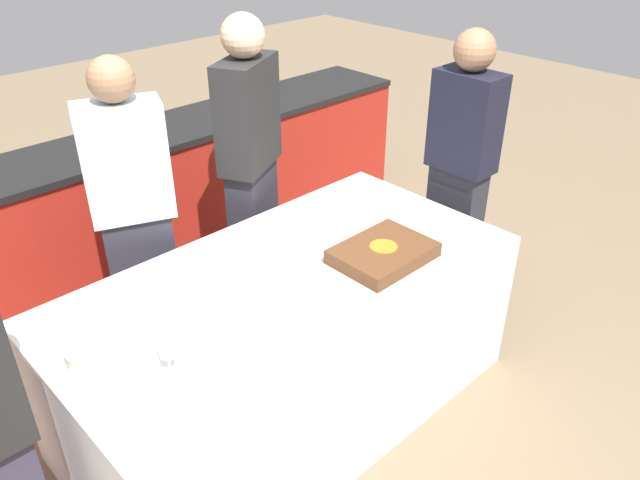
{
  "coord_description": "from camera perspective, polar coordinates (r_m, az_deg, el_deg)",
  "views": [
    {
      "loc": [
        -1.45,
        -1.73,
        2.29
      ],
      "look_at": [
        0.2,
        0.0,
        0.88
      ],
      "focal_mm": 35.0,
      "sensor_mm": 36.0,
      "label": 1
    }
  ],
  "objects": [
    {
      "name": "ground_plane",
      "position": [
        3.22,
        -2.66,
        -14.83
      ],
      "size": [
        14.0,
        14.0,
        0.0
      ],
      "primitive_type": "plane",
      "color": "#7A664C"
    },
    {
      "name": "back_counter",
      "position": [
        4.08,
        -17.88,
        2.29
      ],
      "size": [
        4.4,
        0.58,
        0.92
      ],
      "color": "#A82319",
      "rests_on": "ground_plane"
    },
    {
      "name": "dining_table",
      "position": [
        2.96,
        -2.84,
        -9.54
      ],
      "size": [
        2.07,
        1.06,
        0.78
      ],
      "color": "silver",
      "rests_on": "ground_plane"
    },
    {
      "name": "cake",
      "position": [
        2.82,
        5.79,
        -1.23
      ],
      "size": [
        0.48,
        0.37,
        0.07
      ],
      "color": "#B7B2AD",
      "rests_on": "dining_table"
    },
    {
      "name": "plate_stack",
      "position": [
        2.39,
        -19.88,
        -9.66
      ],
      "size": [
        0.21,
        0.21,
        0.09
      ],
      "color": "white",
      "rests_on": "dining_table"
    },
    {
      "name": "wine_glass",
      "position": [
        2.23,
        -13.89,
        -9.26
      ],
      "size": [
        0.06,
        0.06,
        0.18
      ],
      "color": "white",
      "rests_on": "dining_table"
    },
    {
      "name": "side_plate_near_cake",
      "position": [
        3.04,
        1.87,
        0.67
      ],
      "size": [
        0.18,
        0.18,
        0.0
      ],
      "color": "white",
      "rests_on": "dining_table"
    },
    {
      "name": "side_plate_right_edge",
      "position": [
        3.15,
        5.98,
        1.69
      ],
      "size": [
        0.18,
        0.18,
        0.0
      ],
      "color": "white",
      "rests_on": "dining_table"
    },
    {
      "name": "utensil_pile",
      "position": [
        2.41,
        1.12,
        -8.11
      ],
      "size": [
        0.15,
        0.1,
        0.02
      ],
      "color": "white",
      "rests_on": "dining_table"
    },
    {
      "name": "person_cutting_cake",
      "position": [
        3.4,
        -6.32,
        6.2
      ],
      "size": [
        0.45,
        0.37,
        1.73
      ],
      "rotation": [
        0.0,
        0.0,
        -2.65
      ],
      "color": "#282833",
      "rests_on": "ground_plane"
    },
    {
      "name": "person_seated_right",
      "position": [
        3.52,
        12.62,
        5.86
      ],
      "size": [
        0.21,
        0.35,
        1.64
      ],
      "rotation": [
        0.0,
        0.0,
        -1.57
      ],
      "color": "#282833",
      "rests_on": "ground_plane"
    },
    {
      "name": "person_standing_back",
      "position": [
        3.09,
        -16.5,
        1.51
      ],
      "size": [
        0.42,
        0.33,
        1.65
      ],
      "rotation": [
        0.0,
        0.0,
        2.76
      ],
      "color": "#282833",
      "rests_on": "ground_plane"
    }
  ]
}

